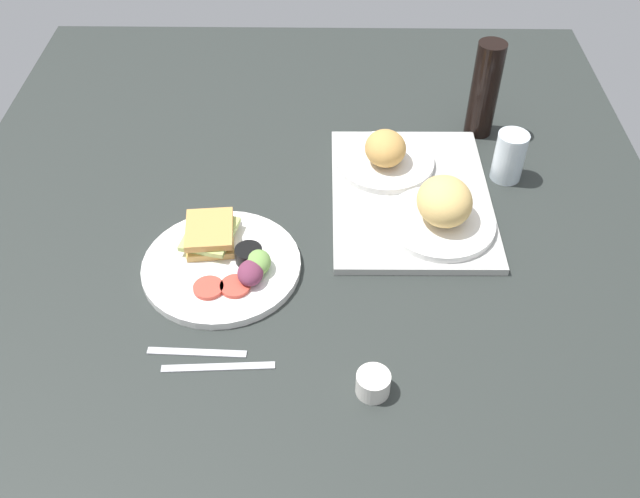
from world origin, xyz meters
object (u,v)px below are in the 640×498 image
(bread_plate_near, at_px, (385,155))
(plate_with_salad, at_px, (224,261))
(drinking_glass, at_px, (509,156))
(bread_plate_far, at_px, (443,209))
(knife, at_px, (218,367))
(fork, at_px, (197,352))
(soda_bottle, at_px, (485,90))
(serving_tray, at_px, (411,196))
(espresso_cup, at_px, (373,384))

(bread_plate_near, distance_m, plate_with_salad, 0.44)
(plate_with_salad, xyz_separation_m, drinking_glass, (-0.28, 0.59, 0.04))
(bread_plate_far, bearing_deg, knife, -49.60)
(drinking_glass, distance_m, fork, 0.78)
(bread_plate_near, xyz_separation_m, fork, (0.51, -0.35, -0.04))
(knife, bearing_deg, bread_plate_near, 57.39)
(plate_with_salad, distance_m, fork, 0.21)
(drinking_glass, distance_m, soda_bottle, 0.19)
(bread_plate_far, xyz_separation_m, knife, (0.35, -0.41, -0.05))
(fork, relative_size, knife, 0.89)
(serving_tray, xyz_separation_m, bread_plate_near, (-0.10, -0.05, 0.04))
(knife, bearing_deg, drinking_glass, 39.37)
(bread_plate_near, relative_size, espresso_cup, 3.85)
(drinking_glass, bearing_deg, bread_plate_far, -42.95)
(plate_with_salad, relative_size, drinking_glass, 2.71)
(plate_with_salad, bearing_deg, knife, 3.86)
(fork, distance_m, knife, 0.05)
(serving_tray, bearing_deg, plate_with_salad, -61.01)
(espresso_cup, height_order, knife, espresso_cup)
(serving_tray, relative_size, espresso_cup, 8.04)
(bread_plate_near, height_order, knife, bread_plate_near)
(bread_plate_far, relative_size, espresso_cup, 3.90)
(bread_plate_far, height_order, knife, bread_plate_far)
(bread_plate_far, bearing_deg, plate_with_salad, -75.37)
(knife, bearing_deg, plate_with_salad, 90.78)
(bread_plate_near, relative_size, plate_with_salad, 0.72)
(plate_with_salad, bearing_deg, espresso_cup, 44.24)
(espresso_cup, xyz_separation_m, fork, (-0.07, -0.30, -0.02))
(bread_plate_near, distance_m, fork, 0.62)
(serving_tray, bearing_deg, knife, -38.81)
(plate_with_salad, bearing_deg, fork, -6.65)
(soda_bottle, distance_m, knife, 0.88)
(serving_tray, relative_size, bread_plate_far, 2.06)
(plate_with_salad, height_order, fork, plate_with_salad)
(drinking_glass, bearing_deg, serving_tray, -69.85)
(soda_bottle, xyz_separation_m, fork, (0.66, -0.57, -0.11))
(bread_plate_far, distance_m, drinking_glass, 0.24)
(knife, bearing_deg, serving_tray, 48.12)
(plate_with_salad, distance_m, soda_bottle, 0.72)
(bread_plate_far, relative_size, plate_with_salad, 0.72)
(bread_plate_far, height_order, soda_bottle, soda_bottle)
(bread_plate_near, distance_m, knife, 0.62)
(serving_tray, bearing_deg, bread_plate_near, -151.96)
(bread_plate_near, height_order, drinking_glass, drinking_glass)
(drinking_glass, bearing_deg, espresso_cup, -29.08)
(serving_tray, relative_size, soda_bottle, 1.98)
(serving_tray, xyz_separation_m, fork, (0.41, -0.40, -0.01))
(espresso_cup, bearing_deg, soda_bottle, 159.32)
(fork, bearing_deg, espresso_cup, -11.79)
(bread_plate_far, bearing_deg, serving_tray, -151.48)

